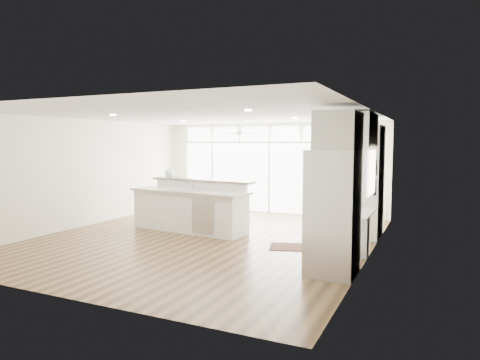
% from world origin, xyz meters
% --- Properties ---
extents(floor, '(7.00, 8.00, 0.02)m').
position_xyz_m(floor, '(0.00, 0.00, -0.01)').
color(floor, '#452C15').
rests_on(floor, ground).
extents(ceiling, '(7.00, 8.00, 0.02)m').
position_xyz_m(ceiling, '(0.00, 0.00, 2.70)').
color(ceiling, white).
rests_on(ceiling, wall_back).
extents(wall_back, '(7.00, 0.04, 2.70)m').
position_xyz_m(wall_back, '(0.00, 4.00, 1.35)').
color(wall_back, white).
rests_on(wall_back, floor).
extents(wall_front, '(7.00, 0.04, 2.70)m').
position_xyz_m(wall_front, '(0.00, -4.00, 1.35)').
color(wall_front, white).
rests_on(wall_front, floor).
extents(wall_left, '(0.04, 8.00, 2.70)m').
position_xyz_m(wall_left, '(-3.50, 0.00, 1.35)').
color(wall_left, white).
rests_on(wall_left, floor).
extents(wall_right, '(0.04, 8.00, 2.70)m').
position_xyz_m(wall_right, '(3.50, 0.00, 1.35)').
color(wall_right, white).
rests_on(wall_right, floor).
extents(glass_wall, '(5.80, 0.06, 2.08)m').
position_xyz_m(glass_wall, '(0.00, 3.94, 1.05)').
color(glass_wall, white).
rests_on(glass_wall, wall_back).
extents(transom_row, '(5.90, 0.06, 0.40)m').
position_xyz_m(transom_row, '(0.00, 3.94, 2.38)').
color(transom_row, white).
rests_on(transom_row, wall_back).
extents(desk_window, '(0.04, 0.85, 0.85)m').
position_xyz_m(desk_window, '(3.46, 0.30, 1.55)').
color(desk_window, white).
rests_on(desk_window, wall_right).
extents(ceiling_fan, '(1.16, 1.16, 0.32)m').
position_xyz_m(ceiling_fan, '(-0.50, 2.80, 2.48)').
color(ceiling_fan, white).
rests_on(ceiling_fan, ceiling).
extents(recessed_lights, '(3.40, 3.00, 0.02)m').
position_xyz_m(recessed_lights, '(0.00, 0.20, 2.68)').
color(recessed_lights, beige).
rests_on(recessed_lights, ceiling).
extents(oven_cabinet, '(0.64, 1.20, 2.50)m').
position_xyz_m(oven_cabinet, '(3.17, 1.80, 1.25)').
color(oven_cabinet, white).
rests_on(oven_cabinet, floor).
extents(desk_nook, '(0.72, 1.30, 0.76)m').
position_xyz_m(desk_nook, '(3.13, 0.30, 0.38)').
color(desk_nook, white).
rests_on(desk_nook, floor).
extents(upper_cabinets, '(0.64, 1.30, 0.64)m').
position_xyz_m(upper_cabinets, '(3.17, 0.30, 2.35)').
color(upper_cabinets, white).
rests_on(upper_cabinets, wall_right).
extents(refrigerator, '(0.76, 0.90, 2.00)m').
position_xyz_m(refrigerator, '(3.11, -1.35, 1.00)').
color(refrigerator, silver).
rests_on(refrigerator, floor).
extents(fridge_cabinet, '(0.64, 0.90, 0.60)m').
position_xyz_m(fridge_cabinet, '(3.17, -1.35, 2.30)').
color(fridge_cabinet, white).
rests_on(fridge_cabinet, wall_right).
extents(framed_photos, '(0.06, 0.22, 0.80)m').
position_xyz_m(framed_photos, '(3.46, 0.92, 1.40)').
color(framed_photos, black).
rests_on(framed_photos, wall_right).
extents(kitchen_island, '(3.15, 1.50, 1.21)m').
position_xyz_m(kitchen_island, '(-0.76, 0.55, 0.60)').
color(kitchen_island, white).
rests_on(kitchen_island, floor).
extents(rug, '(1.08, 0.90, 0.01)m').
position_xyz_m(rug, '(2.01, 0.04, 0.01)').
color(rug, '#371A11').
rests_on(rug, floor).
extents(office_chair, '(0.51, 0.48, 0.88)m').
position_xyz_m(office_chair, '(2.65, -0.24, 0.44)').
color(office_chair, black).
rests_on(office_chair, floor).
extents(fishbowl, '(0.25, 0.25, 0.25)m').
position_xyz_m(fishbowl, '(-1.66, 1.06, 1.33)').
color(fishbowl, silver).
rests_on(fishbowl, kitchen_island).
extents(monitor, '(0.18, 0.54, 0.44)m').
position_xyz_m(monitor, '(3.05, 0.30, 0.98)').
color(monitor, black).
rests_on(monitor, desk_nook).
extents(keyboard, '(0.17, 0.36, 0.02)m').
position_xyz_m(keyboard, '(2.88, 0.30, 0.77)').
color(keyboard, silver).
rests_on(keyboard, desk_nook).
extents(potted_plant, '(0.27, 0.30, 0.23)m').
position_xyz_m(potted_plant, '(3.17, 1.80, 2.62)').
color(potted_plant, '#325D27').
rests_on(potted_plant, oven_cabinet).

